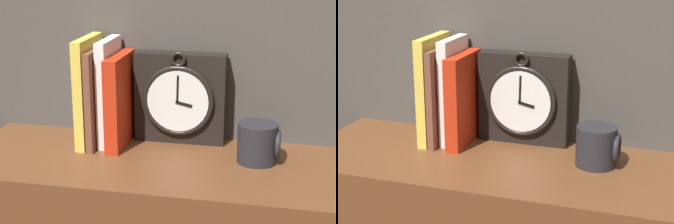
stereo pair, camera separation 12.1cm
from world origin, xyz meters
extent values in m
cube|color=black|center=(0.00, 0.14, 0.90)|extent=(0.22, 0.05, 0.22)
torus|color=black|center=(0.00, 0.11, 0.90)|extent=(0.17, 0.01, 0.17)
cylinder|color=silver|center=(0.00, 0.11, 0.90)|extent=(0.15, 0.01, 0.15)
cube|color=black|center=(0.02, 0.10, 0.89)|extent=(0.04, 0.00, 0.01)
cube|color=black|center=(0.00, 0.10, 0.93)|extent=(0.01, 0.00, 0.06)
torus|color=black|center=(0.00, 0.11, 1.00)|extent=(0.04, 0.01, 0.04)
cube|color=white|center=(-0.23, 0.11, 0.91)|extent=(0.01, 0.12, 0.24)
cube|color=#E1C446|center=(-0.21, 0.09, 0.92)|extent=(0.02, 0.16, 0.26)
cube|color=brown|center=(-0.19, 0.08, 0.90)|extent=(0.02, 0.16, 0.23)
cube|color=white|center=(-0.16, 0.10, 0.91)|extent=(0.02, 0.14, 0.25)
cube|color=red|center=(-0.13, 0.08, 0.90)|extent=(0.03, 0.16, 0.22)
cylinder|color=#232328|center=(0.19, 0.04, 0.83)|extent=(0.09, 0.09, 0.09)
torus|color=#232328|center=(0.24, 0.04, 0.83)|extent=(0.01, 0.07, 0.07)
camera|label=1|loc=(0.25, -1.13, 1.26)|focal=60.00mm
camera|label=2|loc=(0.36, -1.10, 1.26)|focal=60.00mm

